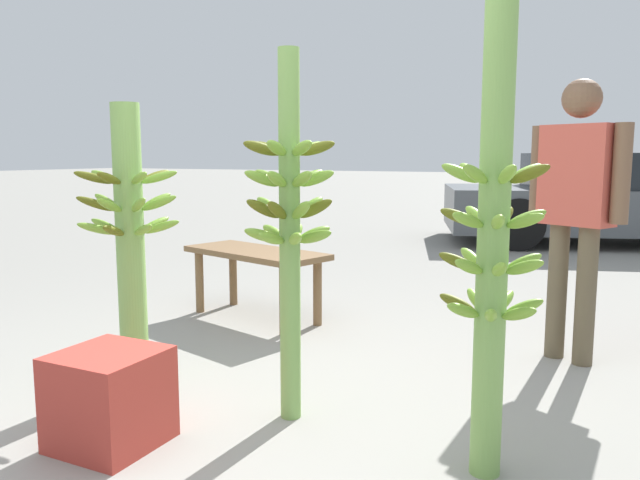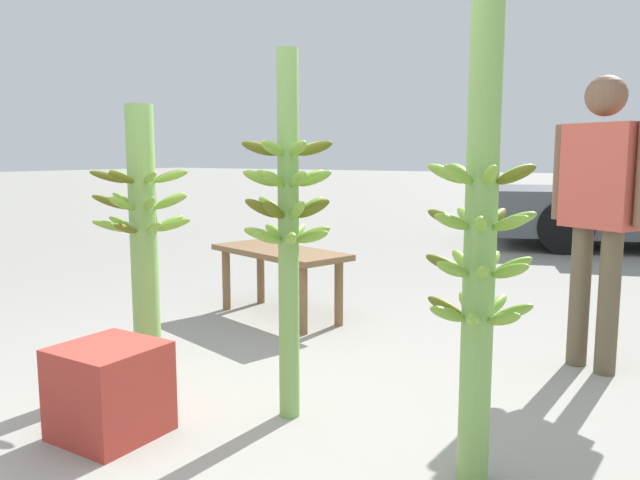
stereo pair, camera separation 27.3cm
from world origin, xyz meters
name	(u,v)px [view 2 (the right image)]	position (x,y,z in m)	size (l,w,h in m)	color
ground_plane	(225,442)	(0.00, 0.00, 0.00)	(80.00, 80.00, 0.00)	gray
banana_stalk_left	(144,236)	(-0.85, 0.38, 0.74)	(0.49, 0.50, 1.41)	#7AA851
banana_stalk_center	(288,220)	(0.07, 0.36, 0.88)	(0.40, 0.40, 1.59)	#7AA851
banana_stalk_right	(480,244)	(0.95, 0.24, 0.85)	(0.38, 0.38, 1.71)	#7AA851
vendor_person	(600,197)	(1.11, 1.72, 0.93)	(0.56, 0.34, 1.56)	brown
market_bench	(280,261)	(-0.96, 1.72, 0.41)	(1.16, 0.73, 0.49)	brown
produce_crate	(110,390)	(-0.45, -0.20, 0.19)	(0.38, 0.38, 0.38)	#B2382D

